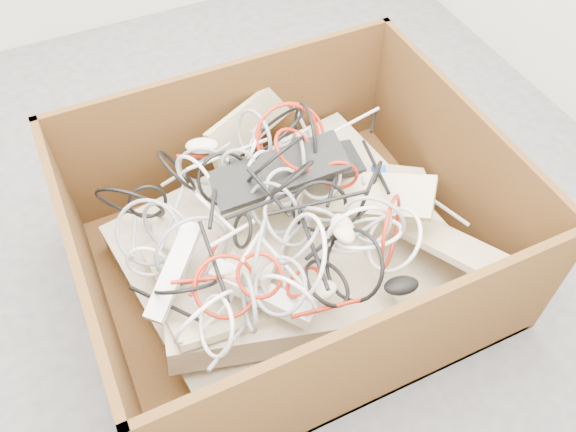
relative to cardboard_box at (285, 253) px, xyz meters
name	(u,v)px	position (x,y,z in m)	size (l,w,h in m)	color
ground	(252,218)	(-0.01, 0.29, -0.14)	(3.00, 3.00, 0.00)	#48484A
cardboard_box	(285,253)	(0.00, 0.00, 0.00)	(1.28, 1.07, 0.56)	#3E220F
keyboard_pile	(309,215)	(0.08, 0.00, 0.16)	(1.07, 1.10, 0.38)	#C8B18D
mice_scatter	(297,223)	(0.01, -0.06, 0.22)	(0.69, 0.76, 0.22)	beige
power_strip_left	(174,271)	(-0.38, -0.07, 0.22)	(0.30, 0.06, 0.04)	silver
power_strip_right	(262,294)	(-0.18, -0.22, 0.19)	(0.31, 0.06, 0.04)	silver
vga_plug	(379,171)	(0.35, 0.02, 0.22)	(0.04, 0.04, 0.02)	#0C32BD
cable_tangle	(271,210)	(-0.05, -0.01, 0.27)	(1.10, 0.86, 0.43)	black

